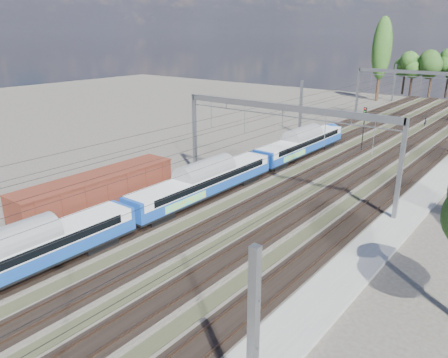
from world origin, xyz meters
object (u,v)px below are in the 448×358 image
Objects in this scene: signal_near at (364,124)px; emu_train at (202,179)px; freight_boxcar at (98,193)px; worker at (425,122)px.

emu_train is at bearing -95.35° from signal_near.
freight_boxcar is (-4.50, -8.56, 0.02)m from emu_train.
freight_boxcar is 37.02m from signal_near.
signal_near reaches higher than freight_boxcar.
emu_train is 3.84× the size of freight_boxcar.
emu_train is 51.21m from worker.
worker is (11.71, 59.23, -1.56)m from freight_boxcar.
emu_train is at bearing 62.26° from freight_boxcar.
worker is at bearing 90.05° from signal_near.
emu_train is 36.22× the size of worker.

